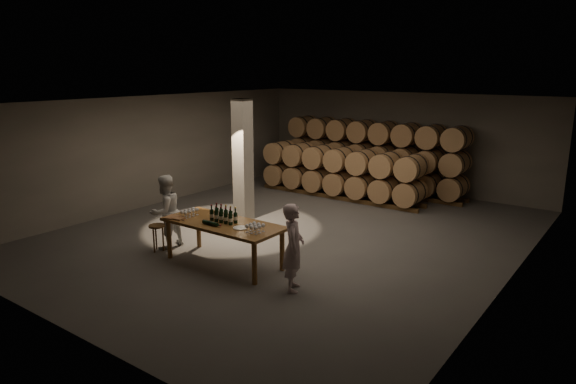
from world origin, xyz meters
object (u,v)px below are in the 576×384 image
Objects in this scene: tasting_table at (223,227)px; notebook_near at (178,218)px; person_man at (293,247)px; bottle_cluster at (224,216)px; plate at (240,228)px; stool at (157,230)px; person_woman at (165,212)px.

tasting_table is 1.00m from notebook_near.
notebook_near is 0.16× the size of person_man.
person_man is at bearing -6.65° from bottle_cluster.
plate reaches higher than stool.
person_woman is at bearing -178.37° from bottle_cluster.
tasting_table is at bearing 89.73° from person_woman.
bottle_cluster is at bearing 17.14° from notebook_near.
notebook_near is at bearing -168.96° from plate.
person_man is at bearing -3.70° from notebook_near.
notebook_near is 0.15× the size of person_woman.
person_man reaches higher than plate.
plate is 1.13× the size of notebook_near.
plate is at bearing 87.33° from person_woman.
stool is at bearing -168.82° from bottle_cluster.
person_woman reaches higher than bottle_cluster.
person_woman is at bearing 95.80° from stool.
notebook_near is at bearing -157.62° from tasting_table.
bottle_cluster is 0.37× the size of person_man.
bottle_cluster is 1.81m from stool.
person_man is at bearing 1.78° from stool.
person_woman reaches higher than plate.
person_woman is at bearing 178.03° from plate.
tasting_table is at bearing 170.47° from plate.
tasting_table is 1.56× the size of person_woman.
bottle_cluster is 2.38× the size of notebook_near.
bottle_cluster reaches higher than notebook_near.
stool is 0.36× the size of person_woman.
tasting_table is 1.77m from stool.
plate is (0.57, -0.13, -0.11)m from bottle_cluster.
bottle_cluster reaches higher than plate.
stool is at bearing -170.11° from tasting_table.
person_man is 3.65m from person_woman.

